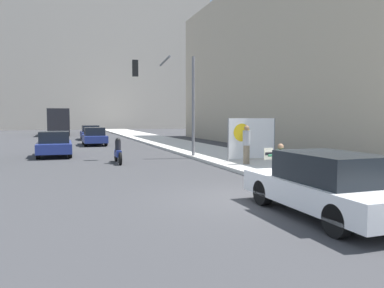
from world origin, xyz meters
name	(u,v)px	position (x,y,z in m)	size (l,w,h in m)	color
ground_plane	(251,200)	(0.00, 0.00, 0.00)	(160.00, 160.00, 0.00)	#38383A
sidewalk_curb	(198,149)	(3.86, 15.00, 0.08)	(4.19, 90.00, 0.15)	beige
building_backdrop_far	(76,37)	(-2.00, 69.45, 18.07)	(52.00, 12.00, 36.13)	#BCB2A3
building_backdrop_right	(304,63)	(13.97, 17.26, 6.71)	(10.00, 32.00, 13.41)	tan
seated_protester	(281,159)	(2.47, 2.43, 0.76)	(0.91, 0.77, 1.16)	#474C56
jogger_on_sidewalk	(246,144)	(2.94, 5.99, 1.03)	(0.34, 0.34, 1.73)	#756651
pedestrian_behind	(246,142)	(3.89, 7.85, 1.01)	(0.34, 0.34, 1.69)	#424247
protest_banner	(251,138)	(3.83, 7.19, 1.23)	(2.57, 0.06, 2.05)	slate
traffic_light_pole	(171,88)	(0.72, 10.47, 3.81)	(3.35, 3.11, 5.38)	slate
parked_car_curbside	(326,185)	(0.77, -2.08, 0.72)	(1.79, 4.42, 1.45)	white
car_on_road_nearest	(55,144)	(-5.29, 13.86, 0.72)	(1.85, 4.11, 1.45)	navy
car_on_road_midblock	(94,136)	(-2.44, 22.23, 0.72)	(1.77, 4.54, 1.44)	navy
car_on_road_distant	(90,132)	(-2.21, 30.26, 0.73)	(1.83, 4.71, 1.45)	navy
city_bus_on_road	(59,120)	(-5.32, 42.28, 1.89)	(2.48, 11.25, 3.30)	#232328
motorcycle_on_road	(118,152)	(-2.29, 9.43, 0.54)	(0.28, 2.14, 1.26)	navy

